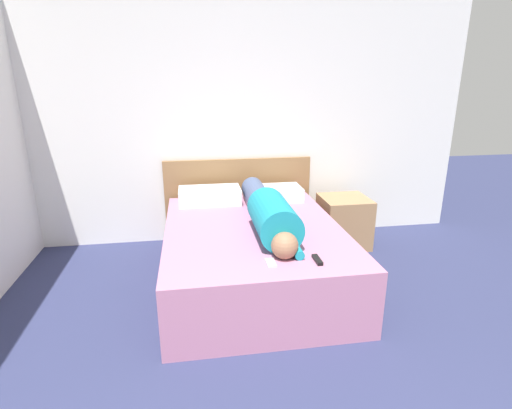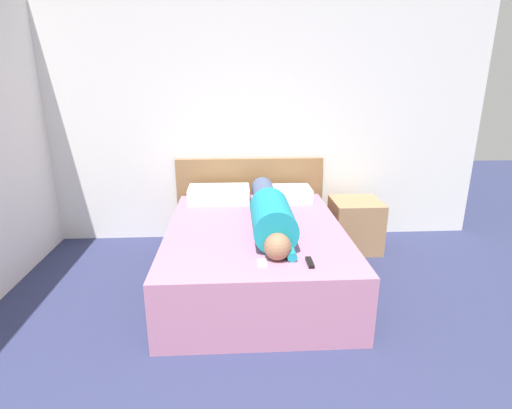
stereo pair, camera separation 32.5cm
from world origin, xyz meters
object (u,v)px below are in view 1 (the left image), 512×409
Objects in this scene: person_lying at (268,212)px; cell_phone at (271,263)px; bed at (253,255)px; pillow_near_headboard at (210,196)px; nightstand at (344,221)px; tv_remote at (317,260)px; pillow_second at (273,194)px.

person_lying reaches higher than cell_phone.
pillow_near_headboard is at bearing 113.87° from bed.
bed is 3.67× the size of nightstand.
cell_phone reaches higher than bed.
tv_remote is 1.15× the size of cell_phone.
cell_phone is at bearing 176.43° from tv_remote.
pillow_near_headboard reaches higher than nightstand.
tv_remote reaches higher than cell_phone.
bed is 1.30m from nightstand.
pillow_second is (0.33, 0.76, 0.34)m from bed.
pillow_second is at bearing 0.00° from pillow_near_headboard.
person_lying is (0.12, -0.04, 0.41)m from bed.
cell_phone is (0.01, -0.73, 0.27)m from bed.
bed is at bearing -113.40° from pillow_second.
cell_phone is at bearing -89.21° from bed.
pillow_near_headboard is at bearing 103.08° from cell_phone.
pillow_near_headboard is (-0.33, 0.76, 0.34)m from bed.
tv_remote is (0.68, -1.50, -0.07)m from pillow_near_headboard.
tv_remote reaches higher than nightstand.
nightstand is 1.80m from cell_phone.
bed is 3.16× the size of pillow_near_headboard.
pillow_near_headboard is 0.66m from pillow_second.
pillow_second reaches higher than cell_phone.
bed is 15.20× the size of cell_phone.
nightstand reaches higher than bed.
pillow_second is 3.97× the size of tv_remote.
pillow_second reaches higher than bed.
nightstand is 1.48m from pillow_near_headboard.
cell_phone is (-0.32, -1.48, -0.06)m from pillow_second.
person_lying reaches higher than nightstand.
bed is 0.87m from tv_remote.
pillow_second is (0.66, 0.00, -0.01)m from pillow_near_headboard.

